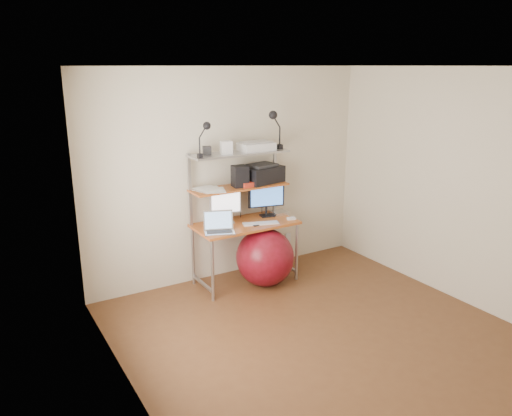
{
  "coord_description": "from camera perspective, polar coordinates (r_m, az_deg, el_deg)",
  "views": [
    {
      "loc": [
        -2.73,
        -3.37,
        2.51
      ],
      "look_at": [
        -0.03,
        1.15,
        1.0
      ],
      "focal_mm": 35.0,
      "sensor_mm": 36.0,
      "label": 1
    }
  ],
  "objects": [
    {
      "name": "room",
      "position": [
        4.51,
        7.8,
        -0.3
      ],
      "size": [
        3.6,
        3.6,
        3.6
      ],
      "color": "brown",
      "rests_on": "ground"
    },
    {
      "name": "computer_desk",
      "position": [
        5.8,
        -1.56,
        0.48
      ],
      "size": [
        1.2,
        0.6,
        1.57
      ],
      "color": "#BE5224",
      "rests_on": "ground"
    },
    {
      "name": "wall_outlet",
      "position": [
        6.65,
        3.69,
        -3.4
      ],
      "size": [
        0.08,
        0.01,
        0.12
      ],
      "primitive_type": "cube",
      "color": "silver",
      "rests_on": "room"
    },
    {
      "name": "monitor_silver",
      "position": [
        5.78,
        -3.53,
        0.45
      ],
      "size": [
        0.37,
        0.16,
        0.41
      ],
      "rotation": [
        0.0,
        0.0,
        -0.22
      ],
      "color": "#A6A6AB",
      "rests_on": "desktop"
    },
    {
      "name": "monitor_black",
      "position": [
        6.01,
        1.19,
        1.17
      ],
      "size": [
        0.45,
        0.16,
        0.45
      ],
      "rotation": [
        0.0,
        0.0,
        -0.22
      ],
      "color": "black",
      "rests_on": "desktop"
    },
    {
      "name": "laptop",
      "position": [
        5.5,
        -4.28,
        -2.23
      ],
      "size": [
        0.4,
        0.36,
        0.29
      ],
      "rotation": [
        0.0,
        0.0,
        -0.36
      ],
      "color": "silver",
      "rests_on": "desktop"
    },
    {
      "name": "keyboard",
      "position": [
        5.77,
        0.54,
        -1.76
      ],
      "size": [
        0.43,
        0.24,
        0.01
      ],
      "primitive_type": "cube",
      "rotation": [
        0.0,
        0.0,
        -0.31
      ],
      "color": "silver",
      "rests_on": "desktop"
    },
    {
      "name": "mouse",
      "position": [
        5.94,
        4.05,
        -1.2
      ],
      "size": [
        0.11,
        0.08,
        0.03
      ],
      "primitive_type": "cube",
      "rotation": [
        0.0,
        0.0,
        -0.23
      ],
      "color": "silver",
      "rests_on": "desktop"
    },
    {
      "name": "mac_mini",
      "position": [
        6.15,
        2.66,
        -0.52
      ],
      "size": [
        0.2,
        0.2,
        0.03
      ],
      "primitive_type": "cube",
      "rotation": [
        0.0,
        0.0,
        -0.08
      ],
      "color": "silver",
      "rests_on": "desktop"
    },
    {
      "name": "phone",
      "position": [
        5.74,
        -0.27,
        -1.87
      ],
      "size": [
        0.09,
        0.14,
        0.01
      ],
      "primitive_type": "cube",
      "rotation": [
        0.0,
        0.0,
        0.13
      ],
      "color": "black",
      "rests_on": "desktop"
    },
    {
      "name": "printer",
      "position": [
        5.98,
        0.69,
        3.95
      ],
      "size": [
        0.53,
        0.41,
        0.23
      ],
      "rotation": [
        0.0,
        0.0,
        0.19
      ],
      "color": "black",
      "rests_on": "mid_shelf"
    },
    {
      "name": "nas_cube",
      "position": [
        5.76,
        -1.85,
        3.65
      ],
      "size": [
        0.19,
        0.19,
        0.25
      ],
      "primitive_type": "cube",
      "rotation": [
        0.0,
        0.0,
        -0.14
      ],
      "color": "black",
      "rests_on": "mid_shelf"
    },
    {
      "name": "red_box",
      "position": [
        5.79,
        -0.84,
        2.76
      ],
      "size": [
        0.21,
        0.15,
        0.06
      ],
      "primitive_type": "cube",
      "rotation": [
        0.0,
        0.0,
        0.1
      ],
      "color": "red",
      "rests_on": "mid_shelf"
    },
    {
      "name": "scanner",
      "position": [
        5.84,
        0.04,
        7.09
      ],
      "size": [
        0.4,
        0.27,
        0.1
      ],
      "rotation": [
        0.0,
        0.0,
        -0.02
      ],
      "color": "silver",
      "rests_on": "top_shelf"
    },
    {
      "name": "box_white",
      "position": [
        5.6,
        -3.42,
        6.92
      ],
      "size": [
        0.14,
        0.13,
        0.15
      ],
      "primitive_type": "cube",
      "rotation": [
        0.0,
        0.0,
        -0.22
      ],
      "color": "silver",
      "rests_on": "top_shelf"
    },
    {
      "name": "box_grey",
      "position": [
        5.6,
        -5.63,
        6.57
      ],
      "size": [
        0.12,
        0.12,
        0.09
      ],
      "primitive_type": "cube",
      "rotation": [
        0.0,
        0.0,
        -0.34
      ],
      "color": "#29292C",
      "rests_on": "top_shelf"
    },
    {
      "name": "clip_lamp_left",
      "position": [
        5.37,
        -5.81,
        8.68
      ],
      "size": [
        0.15,
        0.08,
        0.38
      ],
      "color": "black",
      "rests_on": "top_shelf"
    },
    {
      "name": "clip_lamp_right",
      "position": [
        5.86,
        2.12,
        9.88
      ],
      "size": [
        0.18,
        0.1,
        0.45
      ],
      "color": "black",
      "rests_on": "top_shelf"
    },
    {
      "name": "exercise_ball",
      "position": [
        5.87,
        1.04,
        -5.65
      ],
      "size": [
        0.68,
        0.68,
        0.68
      ],
      "primitive_type": "sphere",
      "color": "maroon",
      "rests_on": "floor"
    },
    {
      "name": "paper_stack",
      "position": [
        5.63,
        -5.29,
        2.14
      ],
      "size": [
        0.37,
        0.4,
        0.02
      ],
      "color": "white",
      "rests_on": "mid_shelf"
    }
  ]
}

